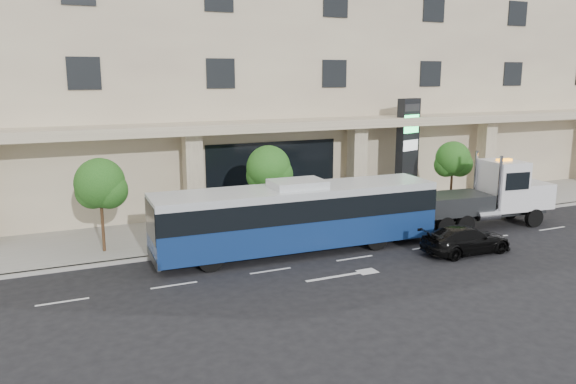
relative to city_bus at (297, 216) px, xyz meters
name	(u,v)px	position (x,y,z in m)	size (l,w,h in m)	color
ground	(338,249)	(1.89, -0.44, -1.69)	(120.00, 120.00, 0.00)	black
sidewalk	(293,222)	(1.89, 4.56, -1.61)	(120.00, 6.00, 0.15)	gray
curb	(318,236)	(1.89, 1.56, -1.61)	(120.00, 0.30, 0.15)	gray
convention_center	(230,44)	(1.89, 14.98, 8.29)	(60.00, 17.60, 20.00)	tan
tree_left	(101,186)	(-8.08, 3.15, 1.42)	(2.27, 2.20, 4.22)	#422B19
tree_mid	(269,171)	(-0.08, 3.15, 1.57)	(2.28, 2.20, 4.38)	#422B19
tree_right	(453,161)	(11.42, 3.15, 1.35)	(2.10, 2.00, 4.04)	#422B19
city_bus	(297,216)	(0.00, 0.00, 0.00)	(13.17, 3.18, 3.32)	black
tow_truck	(489,196)	(11.20, -0.11, -0.07)	(8.69, 2.86, 3.94)	#2D3033
black_sedan	(466,240)	(6.88, -3.32, -1.06)	(1.76, 4.32, 1.25)	black
signage_pylon	(407,151)	(9.98, 5.63, 1.72)	(1.69, 1.04, 6.41)	black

